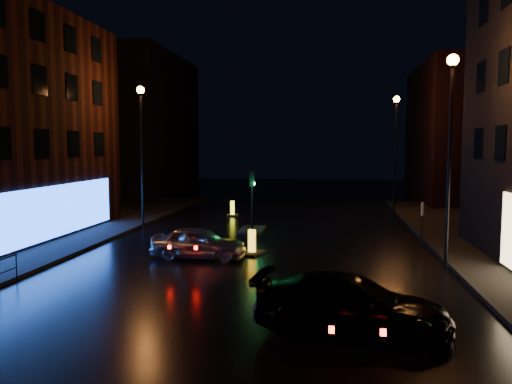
# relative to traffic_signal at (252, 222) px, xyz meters

# --- Properties ---
(ground) EXTENTS (120.00, 120.00, 0.00)m
(ground) POSITION_rel_traffic_signal_xyz_m (1.20, -14.00, -0.50)
(ground) COLOR black
(ground) RESTS_ON ground
(building_far_left) EXTENTS (8.00, 16.00, 14.00)m
(building_far_left) POSITION_rel_traffic_signal_xyz_m (-14.80, 21.00, 6.50)
(building_far_left) COLOR black
(building_far_left) RESTS_ON ground
(building_far_right) EXTENTS (8.00, 14.00, 12.00)m
(building_far_right) POSITION_rel_traffic_signal_xyz_m (16.20, 18.00, 5.50)
(building_far_right) COLOR black
(building_far_right) RESTS_ON ground
(street_lamp_lfar) EXTENTS (0.44, 0.44, 8.37)m
(street_lamp_lfar) POSITION_rel_traffic_signal_xyz_m (-6.60, -0.00, 5.06)
(street_lamp_lfar) COLOR black
(street_lamp_lfar) RESTS_ON ground
(street_lamp_rnear) EXTENTS (0.44, 0.44, 8.37)m
(street_lamp_rnear) POSITION_rel_traffic_signal_xyz_m (9.00, -8.00, 5.06)
(street_lamp_rnear) COLOR black
(street_lamp_rnear) RESTS_ON ground
(street_lamp_rfar) EXTENTS (0.44, 0.44, 8.37)m
(street_lamp_rfar) POSITION_rel_traffic_signal_xyz_m (9.00, 8.00, 5.06)
(street_lamp_rfar) COLOR black
(street_lamp_rfar) RESTS_ON ground
(traffic_signal) EXTENTS (1.40, 2.40, 3.45)m
(traffic_signal) POSITION_rel_traffic_signal_xyz_m (0.00, 0.00, 0.00)
(traffic_signal) COLOR black
(traffic_signal) RESTS_ON ground
(silver_hatchback) EXTENTS (4.13, 1.77, 1.39)m
(silver_hatchback) POSITION_rel_traffic_signal_xyz_m (-1.18, -7.56, 0.19)
(silver_hatchback) COLOR #ADB1B5
(silver_hatchback) RESTS_ON ground
(dark_sedan) EXTENTS (5.33, 2.68, 1.49)m
(dark_sedan) POSITION_rel_traffic_signal_xyz_m (4.98, -15.37, 0.24)
(dark_sedan) COLOR black
(dark_sedan) RESTS_ON ground
(bollard_near) EXTENTS (1.20, 1.48, 1.12)m
(bollard_near) POSITION_rel_traffic_signal_xyz_m (0.97, -6.34, -0.26)
(bollard_near) COLOR black
(bollard_near) RESTS_ON ground
(bollard_far) EXTENTS (0.96, 1.31, 1.06)m
(bollard_far) POSITION_rel_traffic_signal_xyz_m (-2.28, 5.79, -0.27)
(bollard_far) COLOR black
(bollard_far) RESTS_ON ground
(road_sign_right) EXTENTS (0.22, 0.47, 2.03)m
(road_sign_right) POSITION_rel_traffic_signal_xyz_m (9.10, -2.24, 1.02)
(road_sign_right) COLOR black
(road_sign_right) RESTS_ON ground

